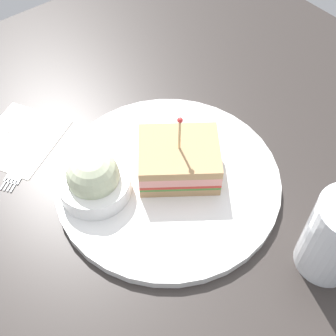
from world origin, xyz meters
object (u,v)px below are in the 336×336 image
Objects in this scene: coleslaw_bowl at (94,179)px; drink_glass at (336,239)px; plate at (168,180)px; fork at (22,163)px; napkin at (20,139)px; sandwich_half_center at (180,161)px.

drink_glass is at bearing -56.79° from coleslaw_bowl.
fork is (-13.87, 15.26, -0.49)cm from plate.
drink_glass reaches higher than plate.
fork is at bearing -113.06° from napkin.
fork is (-5.22, 11.14, -3.62)cm from coleslaw_bowl.
coleslaw_bowl reaches higher than plate.
sandwich_half_center is (1.81, -0.27, 3.06)cm from plate.
drink_glass is 41.93cm from fork.
napkin is at bearing 124.58° from sandwich_half_center.
sandwich_half_center reaches higher than coleslaw_bowl.
drink_glass is at bearing -74.36° from sandwich_half_center.
sandwich_half_center is 1.12× the size of napkin.
sandwich_half_center is at bearing -44.74° from fork.
coleslaw_bowl is at bearing -64.88° from fork.
napkin is at bearing 121.25° from plate.
sandwich_half_center is 11.34cm from coleslaw_bowl.
sandwich_half_center reaches higher than fork.
plate is 10.08cm from coleslaw_bowl.
drink_glass is 1.02× the size of fork.
plate is at bearing 171.59° from sandwich_half_center.
sandwich_half_center is at bearing 105.64° from drink_glass.
plate is 3.23× the size of coleslaw_bowl.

